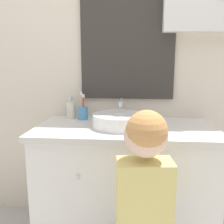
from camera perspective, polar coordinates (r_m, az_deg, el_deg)
name	(u,v)px	position (r m, az deg, el deg)	size (l,w,h in m)	color
wall_back	(132,46)	(1.83, 4.49, 14.78)	(3.20, 0.18, 2.50)	beige
vanity_counter	(125,184)	(1.71, 2.97, -16.03)	(1.13, 0.57, 0.78)	silver
sink_basin	(120,120)	(1.55, 1.89, -1.80)	(0.34, 0.39, 0.15)	white
toothbrush_holder	(83,112)	(1.76, -6.70, 0.03)	(0.07, 0.07, 0.20)	#4C93C6
soap_dispenser	(71,110)	(1.81, -9.32, 0.56)	(0.06, 0.06, 0.16)	beige
child_figure	(144,200)	(1.16, 7.42, -19.38)	(0.25, 0.50, 0.99)	slate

